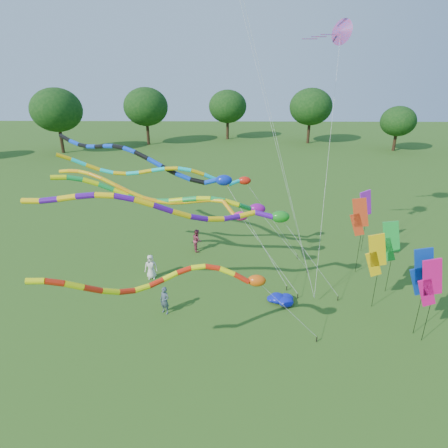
{
  "coord_description": "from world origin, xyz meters",
  "views": [
    {
      "loc": [
        -2.18,
        -13.56,
        12.04
      ],
      "look_at": [
        -2.49,
        3.73,
        4.8
      ],
      "focal_mm": 30.0,
      "sensor_mm": 36.0,
      "label": 1
    }
  ],
  "objects_px": {
    "tube_kite_orange": "(168,197)",
    "blue_nylon_heap": "(279,300)",
    "tube_kite_red": "(184,280)",
    "person_c": "(197,240)",
    "person_b": "(165,301)",
    "person_a": "(151,267)"
  },
  "relations": [
    {
      "from": "tube_kite_orange",
      "to": "blue_nylon_heap",
      "type": "height_order",
      "value": "tube_kite_orange"
    },
    {
      "from": "tube_kite_red",
      "to": "person_c",
      "type": "relative_size",
      "value": 6.6
    },
    {
      "from": "blue_nylon_heap",
      "to": "person_b",
      "type": "bearing_deg",
      "value": -170.66
    },
    {
      "from": "person_b",
      "to": "person_c",
      "type": "height_order",
      "value": "person_c"
    },
    {
      "from": "tube_kite_red",
      "to": "person_b",
      "type": "xyz_separation_m",
      "value": [
        -1.63,
        3.9,
        -3.61
      ]
    },
    {
      "from": "tube_kite_orange",
      "to": "person_b",
      "type": "bearing_deg",
      "value": -72.47
    },
    {
      "from": "tube_kite_orange",
      "to": "blue_nylon_heap",
      "type": "relative_size",
      "value": 10.15
    },
    {
      "from": "tube_kite_red",
      "to": "person_b",
      "type": "relative_size",
      "value": 6.95
    },
    {
      "from": "tube_kite_red",
      "to": "person_a",
      "type": "xyz_separation_m",
      "value": [
        -3.06,
        7.45,
        -3.6
      ]
    },
    {
      "from": "person_a",
      "to": "person_b",
      "type": "distance_m",
      "value": 3.83
    },
    {
      "from": "tube_kite_orange",
      "to": "person_b",
      "type": "distance_m",
      "value": 5.73
    },
    {
      "from": "person_b",
      "to": "person_c",
      "type": "bearing_deg",
      "value": 111.21
    },
    {
      "from": "tube_kite_orange",
      "to": "tube_kite_red",
      "type": "bearing_deg",
      "value": -60.98
    },
    {
      "from": "person_a",
      "to": "person_c",
      "type": "bearing_deg",
      "value": 49.69
    },
    {
      "from": "blue_nylon_heap",
      "to": "person_c",
      "type": "bearing_deg",
      "value": 128.44
    },
    {
      "from": "tube_kite_orange",
      "to": "blue_nylon_heap",
      "type": "bearing_deg",
      "value": -6.22
    },
    {
      "from": "tube_kite_red",
      "to": "tube_kite_orange",
      "type": "height_order",
      "value": "tube_kite_orange"
    },
    {
      "from": "blue_nylon_heap",
      "to": "tube_kite_red",
      "type": "bearing_deg",
      "value": -132.52
    },
    {
      "from": "person_c",
      "to": "person_b",
      "type": "bearing_deg",
      "value": 155.87
    },
    {
      "from": "tube_kite_red",
      "to": "tube_kite_orange",
      "type": "bearing_deg",
      "value": 86.21
    },
    {
      "from": "blue_nylon_heap",
      "to": "person_c",
      "type": "relative_size",
      "value": 0.84
    },
    {
      "from": "person_a",
      "to": "person_c",
      "type": "relative_size",
      "value": 0.97
    }
  ]
}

